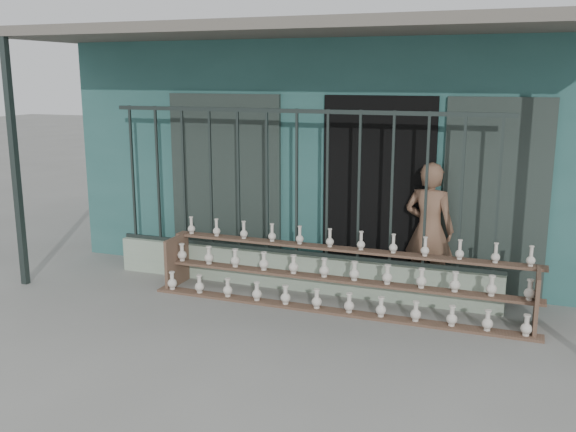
% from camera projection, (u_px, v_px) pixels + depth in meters
% --- Properties ---
extents(ground, '(60.00, 60.00, 0.00)m').
position_uv_depth(ground, '(255.00, 325.00, 6.92)').
color(ground, slate).
extents(workshop_building, '(7.40, 6.60, 3.21)m').
position_uv_depth(workshop_building, '(358.00, 139.00, 10.44)').
color(workshop_building, '#295754').
rests_on(workshop_building, ground).
extents(parapet_wall, '(5.00, 0.20, 0.45)m').
position_uv_depth(parapet_wall, '(296.00, 271.00, 8.06)').
color(parapet_wall, '#90A48C').
rests_on(parapet_wall, ground).
extents(security_fence, '(5.00, 0.04, 1.80)m').
position_uv_depth(security_fence, '(297.00, 183.00, 7.82)').
color(security_fence, '#283330').
rests_on(security_fence, parapet_wall).
extents(shelf_rack, '(4.50, 0.68, 0.85)m').
position_uv_depth(shelf_rack, '(339.00, 276.00, 7.42)').
color(shelf_rack, brown).
rests_on(shelf_rack, ground).
extents(elderly_woman, '(0.65, 0.47, 1.64)m').
position_uv_depth(elderly_woman, '(429.00, 230.00, 7.69)').
color(elderly_woman, brown).
rests_on(elderly_woman, ground).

